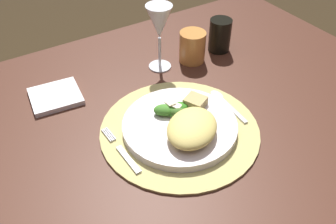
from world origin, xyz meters
name	(u,v)px	position (x,y,z in m)	size (l,w,h in m)	color
dining_table	(150,160)	(0.00, 0.00, 0.60)	(1.40, 0.88, 0.74)	#462519
placemat	(180,130)	(0.04, -0.07, 0.75)	(0.36, 0.36, 0.01)	tan
dinner_plate	(180,126)	(0.04, -0.07, 0.76)	(0.26, 0.26, 0.02)	silver
pasta_serving	(192,128)	(0.04, -0.12, 0.79)	(0.13, 0.10, 0.04)	#E0CA67
salad_greens	(173,110)	(0.04, -0.04, 0.78)	(0.09, 0.08, 0.03)	#375E1F
bread_piece	(195,102)	(0.10, -0.04, 0.78)	(0.05, 0.04, 0.02)	tan
fork	(122,152)	(-0.10, -0.07, 0.75)	(0.02, 0.15, 0.00)	silver
spoon	(223,101)	(0.19, -0.05, 0.75)	(0.03, 0.14, 0.01)	silver
napkin	(56,96)	(-0.16, 0.19, 0.75)	(0.12, 0.11, 0.01)	silver
wine_glass	(159,24)	(0.14, 0.17, 0.88)	(0.07, 0.07, 0.18)	silver
amber_tumbler	(192,47)	(0.23, 0.15, 0.79)	(0.07, 0.07, 0.09)	#CB833E
dark_tumbler	(220,35)	(0.33, 0.16, 0.79)	(0.06, 0.06, 0.10)	black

